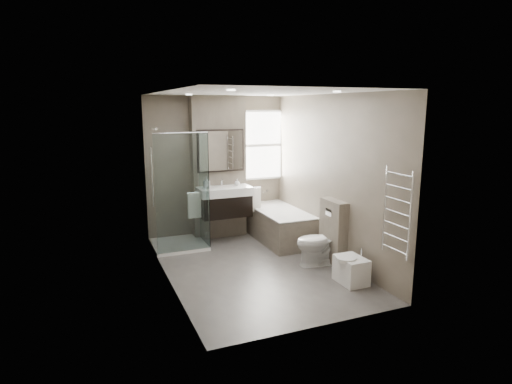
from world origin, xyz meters
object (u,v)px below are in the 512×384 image
vanity (225,201)px  bathtub (279,223)px  bidet (351,270)px  toilet (320,242)px

vanity → bathtub: vanity is taller
bathtub → bidet: bathtub is taller
vanity → toilet: 1.97m
vanity → toilet: vanity is taller
bathtub → bidet: (0.09, -2.13, -0.12)m
vanity → toilet: size_ratio=1.29×
bathtub → bidet: size_ratio=3.33×
bathtub → bidet: 2.13m
bathtub → bidet: bearing=-87.6°
toilet → bidet: size_ratio=1.53×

